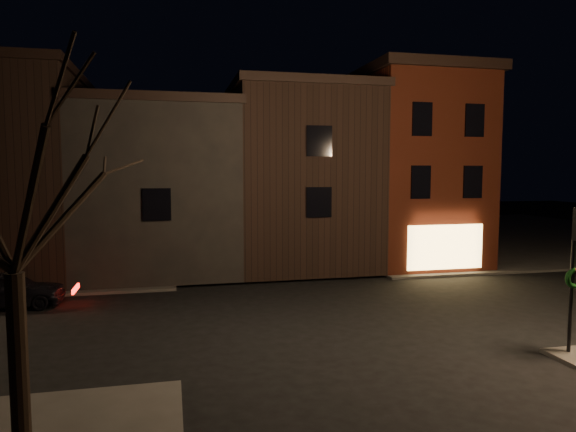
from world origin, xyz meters
name	(u,v)px	position (x,y,z in m)	size (l,w,h in m)	color
ground	(321,315)	(0.00, 0.00, 0.00)	(120.00, 120.00, 0.00)	black
sidewalk_far_right	(485,233)	(20.00, 20.00, 0.06)	(30.00, 30.00, 0.12)	#2D2B28
corner_building	(410,167)	(8.00, 9.47, 5.40)	(6.50, 8.50, 10.50)	#511B0E
row_building_a	(293,177)	(1.50, 10.50, 4.83)	(7.30, 10.30, 9.40)	black
row_building_b	(159,187)	(-5.75, 10.50, 4.33)	(7.80, 10.30, 8.40)	black
row_building_c	(7,172)	(-13.00, 10.50, 5.08)	(7.30, 10.30, 9.90)	black
traffic_signal	(576,257)	(5.60, -5.51, 2.81)	(0.58, 0.38, 4.05)	black
bare_tree_left	(9,155)	(-8.00, -7.00, 5.43)	(5.60, 5.60, 7.50)	black
parked_car_a	(6,289)	(-11.28, 3.66, 0.70)	(1.65, 4.11, 1.40)	black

